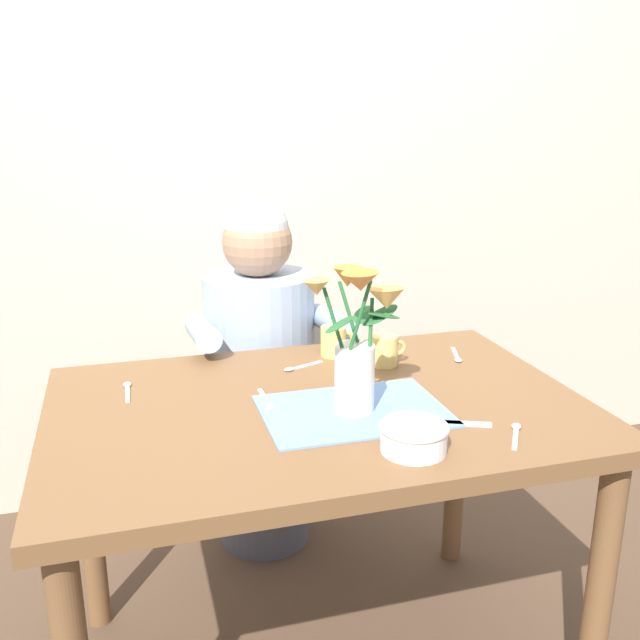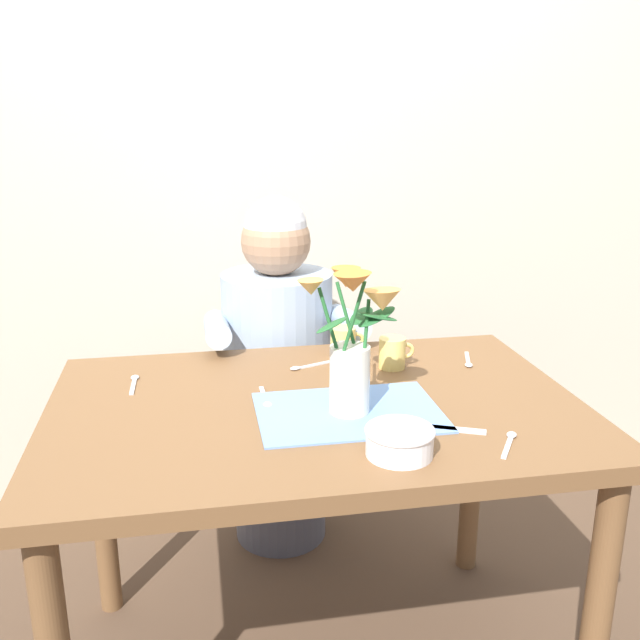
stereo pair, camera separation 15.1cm
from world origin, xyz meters
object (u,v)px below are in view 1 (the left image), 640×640
Objects in this scene: ceramic_bowl at (414,436)px; flower_vase at (357,340)px; ceramic_mug at (334,341)px; coffee_cup at (385,350)px; seated_person at (261,380)px; dinner_knife at (446,423)px.

flower_vase is at bearing 102.92° from ceramic_bowl.
ceramic_mug reaches higher than ceramic_bowl.
ceramic_mug and coffee_cup have the same top height.
flower_vase is 0.33m from coffee_cup.
flower_vase is (0.08, -0.69, 0.34)m from seated_person.
ceramic_mug is 0.15m from coffee_cup.
coffee_cup is at bearing 112.36° from dinner_knife.
ceramic_bowl reaches higher than dinner_knife.
ceramic_mug is 1.00× the size of coffee_cup.
dinner_knife is (0.24, -0.80, 0.18)m from seated_person.
flower_vase is 0.25m from ceramic_bowl.
flower_vase is 0.26m from dinner_knife.
coffee_cup reaches higher than dinner_knife.
flower_vase is at bearing -83.11° from seated_person.
dinner_knife is 2.04× the size of coffee_cup.
seated_person is 12.20× the size of ceramic_mug.
coffee_cup is at bearing -59.95° from seated_person.
dinner_knife is at bearing -34.71° from flower_vase.
coffee_cup is (0.00, 0.37, 0.04)m from dinner_knife.
flower_vase reaches higher than dinner_knife.
dinner_knife is at bearing -78.11° from ceramic_mug.
ceramic_mug is (0.01, 0.57, 0.01)m from ceramic_bowl.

